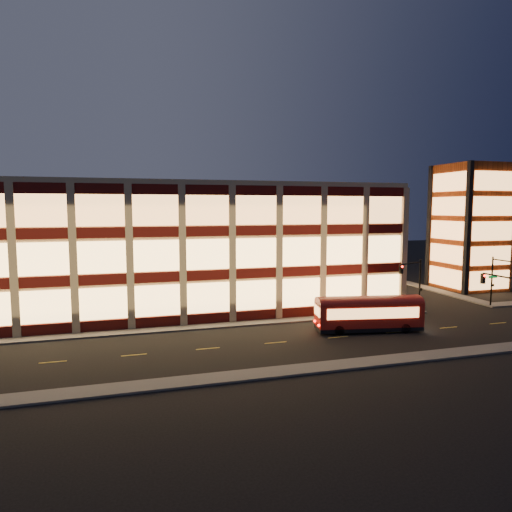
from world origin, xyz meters
name	(u,v)px	position (x,y,z in m)	size (l,w,h in m)	color
ground	(217,329)	(0.00, 0.00, 0.00)	(200.00, 200.00, 0.00)	black
sidewalk_office_south	(185,328)	(-3.00, 1.00, 0.07)	(54.00, 2.00, 0.15)	#514F4C
sidewalk_office_east	(347,288)	(23.00, 17.00, 0.07)	(2.00, 30.00, 0.15)	#514F4C
sidewalk_tower_west	(412,284)	(34.00, 17.00, 0.07)	(2.00, 30.00, 0.15)	#514F4C
sidewalk_near	(254,374)	(0.00, -13.00, 0.07)	(100.00, 2.00, 0.15)	#514F4C
office_building	(168,243)	(-2.91, 16.91, 7.25)	(50.45, 30.45, 14.50)	tan
stair_tower	(471,227)	(39.95, 11.95, 8.99)	(8.60, 8.60, 18.00)	#8C3814
traffic_signal_far	(413,277)	(22.21, 0.24, 4.11)	(3.79, 1.87, 6.00)	black
traffic_signal_right	(502,274)	(33.50, -0.62, 4.10)	(1.20, 4.37, 6.00)	black
traffic_signal_near	(504,295)	(23.50, -11.03, 4.13)	(0.32, 4.45, 6.00)	black
trolley_bus	(369,312)	(13.77, -4.84, 1.88)	(10.31, 4.19, 3.40)	#9A1008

